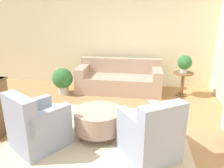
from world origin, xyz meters
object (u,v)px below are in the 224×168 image
armchair_right (151,135)px  side_table (183,80)px  armchair_left (36,126)px  ottoman_table (98,119)px  couch (119,80)px  potted_plant_floor (63,79)px  potted_plant_on_side_table (185,63)px

armchair_right → side_table: bearing=72.2°
armchair_left → ottoman_table: bearing=29.0°
couch → side_table: 1.64m
ottoman_table → couch: bearing=87.4°
potted_plant_floor → potted_plant_on_side_table: bearing=5.9°
couch → ottoman_table: size_ratio=2.67×
armchair_left → couch: bearing=70.5°
armchair_left → potted_plant_on_side_table: bearing=45.6°
side_table → potted_plant_on_side_table: size_ratio=1.41×
couch → armchair_left: 2.95m
armchair_right → potted_plant_on_side_table: (0.86, 2.67, 0.49)m
ottoman_table → potted_plant_floor: (-1.33, 1.87, 0.09)m
ottoman_table → side_table: side_table is taller
potted_plant_floor → couch: bearing=16.3°
armchair_left → armchair_right: (1.76, 0.00, 0.00)m
armchair_right → armchair_left: bearing=180.0°
couch → armchair_right: (0.78, -2.78, 0.05)m
couch → ottoman_table: couch is taller
side_table → potted_plant_on_side_table: bearing=0.0°
armchair_right → potted_plant_on_side_table: 2.85m
armchair_right → potted_plant_on_side_table: size_ratio=2.32×
armchair_left → armchair_right: size_ratio=1.00×
couch → armchair_left: (-0.98, -2.78, 0.05)m
ottoman_table → side_table: bearing=51.5°
couch → potted_plant_on_side_table: bearing=-3.7°
couch → side_table: couch is taller
armchair_left → potted_plant_on_side_table: size_ratio=2.32×
armchair_left → potted_plant_floor: size_ratio=1.48×
couch → side_table: (1.64, -0.10, 0.10)m
ottoman_table → armchair_left: bearing=-151.0°
ottoman_table → potted_plant_floor: bearing=125.3°
armchair_left → ottoman_table: 1.01m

